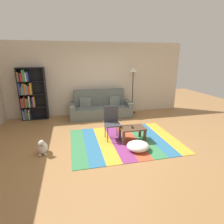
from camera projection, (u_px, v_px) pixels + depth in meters
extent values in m
plane|color=#9E7042|center=(112.00, 139.00, 4.97)|extent=(14.00, 14.00, 0.00)
cube|color=beige|center=(97.00, 79.00, 6.95)|extent=(6.80, 0.10, 2.70)
cube|color=#387F4C|center=(78.00, 146.00, 4.60)|extent=(0.35, 2.13, 0.01)
cube|color=teal|center=(92.00, 144.00, 4.68)|extent=(0.35, 2.13, 0.01)
cube|color=gold|center=(105.00, 143.00, 4.75)|extent=(0.35, 2.13, 0.01)
cube|color=#843370|center=(118.00, 141.00, 4.83)|extent=(0.35, 2.13, 0.01)
cube|color=#C64C2D|center=(131.00, 140.00, 4.91)|extent=(0.35, 2.13, 0.01)
cube|color=#387F4C|center=(143.00, 139.00, 4.98)|extent=(0.35, 2.13, 0.01)
cube|color=teal|center=(155.00, 138.00, 5.06)|extent=(0.35, 2.13, 0.01)
cube|color=gold|center=(166.00, 136.00, 5.14)|extent=(0.35, 2.13, 0.01)
cube|color=#59605B|center=(101.00, 112.00, 6.73)|extent=(1.90, 0.80, 0.40)
cube|color=#59605B|center=(99.00, 97.00, 6.87)|extent=(1.90, 0.20, 0.60)
cube|color=#59605B|center=(72.00, 112.00, 6.48)|extent=(0.18, 0.80, 0.56)
cube|color=#59605B|center=(128.00, 108.00, 6.94)|extent=(0.18, 0.80, 0.56)
cube|color=slate|center=(85.00, 102.00, 6.67)|extent=(0.42, 0.19, 0.36)
cube|color=slate|center=(114.00, 101.00, 6.92)|extent=(0.42, 0.19, 0.36)
cube|color=black|center=(20.00, 95.00, 6.24)|extent=(0.04, 0.28, 1.83)
cube|color=black|center=(46.00, 94.00, 6.43)|extent=(0.04, 0.28, 1.83)
cube|color=black|center=(34.00, 93.00, 6.46)|extent=(0.90, 0.01, 1.83)
cube|color=black|center=(36.00, 118.00, 6.60)|extent=(0.86, 0.28, 0.02)
cube|color=black|center=(35.00, 107.00, 6.47)|extent=(0.86, 0.28, 0.02)
cube|color=black|center=(33.00, 94.00, 6.34)|extent=(0.86, 0.28, 0.02)
cube|color=black|center=(31.00, 81.00, 6.21)|extent=(0.86, 0.28, 0.02)
cube|color=black|center=(30.00, 68.00, 6.08)|extent=(0.86, 0.28, 0.02)
cube|color=#668C99|center=(24.00, 114.00, 6.45)|extent=(0.03, 0.24, 0.36)
cube|color=#668C99|center=(25.00, 115.00, 6.47)|extent=(0.03, 0.25, 0.30)
cube|color=#334CB2|center=(26.00, 114.00, 6.43)|extent=(0.03, 0.18, 0.38)
cube|color=#8C6647|center=(27.00, 114.00, 6.47)|extent=(0.03, 0.25, 0.39)
cube|color=green|center=(29.00, 116.00, 6.48)|extent=(0.03, 0.19, 0.24)
cube|color=silver|center=(30.00, 114.00, 6.49)|extent=(0.03, 0.23, 0.36)
cube|color=black|center=(31.00, 116.00, 6.49)|extent=(0.05, 0.19, 0.24)
cube|color=red|center=(22.00, 103.00, 6.31)|extent=(0.05, 0.20, 0.32)
cube|color=#8C6647|center=(24.00, 102.00, 6.33)|extent=(0.03, 0.23, 0.33)
cube|color=red|center=(25.00, 102.00, 6.32)|extent=(0.03, 0.21, 0.38)
cube|color=#8C6647|center=(27.00, 103.00, 6.34)|extent=(0.05, 0.20, 0.31)
cube|color=green|center=(28.00, 103.00, 6.35)|extent=(0.04, 0.19, 0.30)
cube|color=silver|center=(30.00, 102.00, 6.34)|extent=(0.04, 0.17, 0.38)
cube|color=black|center=(32.00, 103.00, 6.40)|extent=(0.05, 0.23, 0.29)
cube|color=purple|center=(33.00, 102.00, 6.39)|extent=(0.04, 0.22, 0.35)
cube|color=gold|center=(34.00, 102.00, 6.39)|extent=(0.03, 0.19, 0.36)
cube|color=#334CB2|center=(20.00, 89.00, 6.19)|extent=(0.04, 0.26, 0.39)
cube|color=#8C6647|center=(22.00, 91.00, 6.22)|extent=(0.03, 0.25, 0.26)
cube|color=#668C99|center=(23.00, 89.00, 6.18)|extent=(0.03, 0.18, 0.36)
cube|color=#8C6647|center=(24.00, 89.00, 6.21)|extent=(0.04, 0.24, 0.39)
cube|color=orange|center=(26.00, 89.00, 6.21)|extent=(0.04, 0.21, 0.36)
cube|color=#668C99|center=(27.00, 90.00, 6.21)|extent=(0.04, 0.18, 0.34)
cube|color=red|center=(29.00, 90.00, 6.23)|extent=(0.05, 0.16, 0.29)
cube|color=gold|center=(31.00, 88.00, 6.25)|extent=(0.05, 0.23, 0.39)
cube|color=#8C6647|center=(18.00, 77.00, 6.03)|extent=(0.05, 0.17, 0.31)
cube|color=black|center=(20.00, 77.00, 6.06)|extent=(0.03, 0.19, 0.26)
cube|color=red|center=(21.00, 77.00, 6.10)|extent=(0.04, 0.26, 0.27)
cube|color=#8C6647|center=(23.00, 76.00, 6.05)|extent=(0.03, 0.16, 0.38)
cube|color=green|center=(24.00, 76.00, 6.07)|extent=(0.05, 0.18, 0.38)
cube|color=silver|center=(26.00, 77.00, 6.13)|extent=(0.04, 0.26, 0.29)
cube|color=#334CB2|center=(28.00, 76.00, 6.11)|extent=(0.05, 0.21, 0.32)
cube|color=#513826|center=(132.00, 128.00, 4.78)|extent=(0.66, 0.43, 0.04)
cube|color=#513826|center=(124.00, 138.00, 4.60)|extent=(0.06, 0.06, 0.34)
cube|color=#513826|center=(145.00, 136.00, 4.73)|extent=(0.06, 0.06, 0.34)
cube|color=#513826|center=(120.00, 133.00, 4.93)|extent=(0.06, 0.06, 0.34)
cube|color=#513826|center=(140.00, 131.00, 5.06)|extent=(0.06, 0.06, 0.34)
ellipsoid|color=white|center=(138.00, 146.00, 4.34)|extent=(0.54, 0.50, 0.21)
ellipsoid|color=beige|center=(43.00, 148.00, 4.21)|extent=(0.22, 0.30, 0.26)
sphere|color=beige|center=(42.00, 143.00, 4.06)|extent=(0.15, 0.15, 0.15)
ellipsoid|color=#5B5750|center=(41.00, 145.00, 4.01)|extent=(0.06, 0.07, 0.05)
ellipsoid|color=#5B5750|center=(39.00, 141.00, 4.05)|extent=(0.05, 0.04, 0.08)
ellipsoid|color=#5B5750|center=(44.00, 141.00, 4.08)|extent=(0.05, 0.04, 0.08)
sphere|color=beige|center=(40.00, 155.00, 4.10)|extent=(0.06, 0.06, 0.06)
sphere|color=beige|center=(46.00, 155.00, 4.13)|extent=(0.06, 0.06, 0.06)
cylinder|color=black|center=(132.00, 112.00, 7.34)|extent=(0.26, 0.26, 0.02)
cylinder|color=black|center=(133.00, 93.00, 7.10)|extent=(0.03, 0.03, 1.61)
cone|color=white|center=(133.00, 70.00, 6.85)|extent=(0.32, 0.32, 0.14)
cube|color=black|center=(132.00, 127.00, 4.76)|extent=(0.07, 0.16, 0.02)
cube|color=#38383D|center=(112.00, 124.00, 4.84)|extent=(0.40, 0.40, 0.03)
cube|color=#38383D|center=(111.00, 114.00, 4.94)|extent=(0.40, 0.03, 0.44)
cylinder|color=#38383D|center=(108.00, 135.00, 4.71)|extent=(0.02, 0.02, 0.42)
cylinder|color=#38383D|center=(120.00, 134.00, 4.78)|extent=(0.02, 0.02, 0.42)
cylinder|color=#38383D|center=(105.00, 130.00, 5.03)|extent=(0.02, 0.02, 0.42)
cylinder|color=#38383D|center=(117.00, 129.00, 5.10)|extent=(0.02, 0.02, 0.42)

